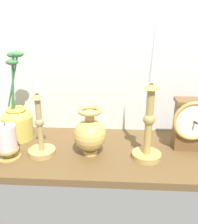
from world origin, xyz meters
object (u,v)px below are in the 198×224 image
at_px(candlestick_tall_left, 149,119).
at_px(candlestick_tall_center, 39,122).
at_px(brass_vase_bulbous, 90,134).
at_px(pillar_candle_front, 7,141).
at_px(mantel_clock, 191,123).
at_px(brass_vase_jar, 17,120).

distance_m(candlestick_tall_left, candlestick_tall_center, 0.35).
height_order(brass_vase_bulbous, pillar_candle_front, brass_vase_bulbous).
xyz_separation_m(candlestick_tall_left, candlestick_tall_center, (-0.35, 0.00, -0.02)).
relative_size(mantel_clock, brass_vase_bulbous, 1.14).
bearing_deg(brass_vase_jar, brass_vase_bulbous, -20.18).
relative_size(brass_vase_jar, pillar_candle_front, 2.63).
height_order(candlestick_tall_left, brass_vase_jar, candlestick_tall_left).
bearing_deg(brass_vase_bulbous, candlestick_tall_center, -175.53).
height_order(brass_vase_bulbous, brass_vase_jar, brass_vase_jar).
relative_size(candlestick_tall_center, pillar_candle_front, 3.17).
bearing_deg(pillar_candle_front, brass_vase_jar, 96.02).
xyz_separation_m(mantel_clock, pillar_candle_front, (-0.60, -0.10, -0.04)).
relative_size(candlestick_tall_center, brass_vase_jar, 1.21).
bearing_deg(mantel_clock, candlestick_tall_center, -172.01).
height_order(mantel_clock, pillar_candle_front, mantel_clock).
bearing_deg(brass_vase_bulbous, mantel_clock, 9.65).
distance_m(candlestick_tall_center, brass_vase_jar, 0.17).
bearing_deg(candlestick_tall_center, pillar_candle_front, -166.21).
bearing_deg(candlestick_tall_left, brass_vase_jar, 165.65).
distance_m(candlestick_tall_left, pillar_candle_front, 0.46).
xyz_separation_m(mantel_clock, candlestick_tall_left, (-0.15, -0.07, 0.04)).
bearing_deg(mantel_clock, brass_vase_bulbous, -170.35).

